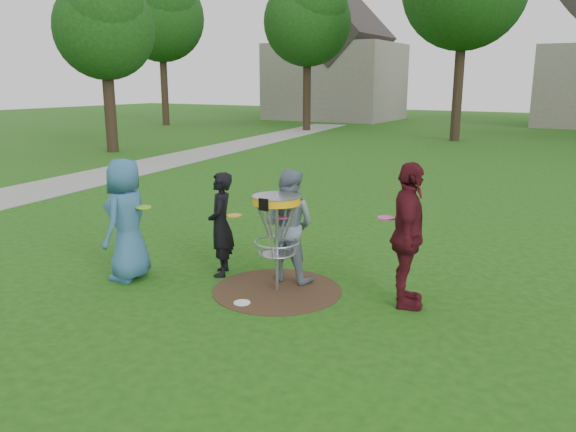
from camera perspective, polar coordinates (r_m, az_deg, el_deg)
The scene contains 10 objects.
ground at distance 7.86m, azimuth -1.11°, elevation -7.56°, with size 100.00×100.00×0.00m, color #19470F.
dirt_patch at distance 7.85m, azimuth -1.11°, elevation -7.53°, with size 1.80×1.80×0.01m, color #47331E.
concrete_path at distance 20.05m, azimuth -13.75°, elevation 5.08°, with size 2.20×40.00×0.02m, color #9E9E99.
player_blue at distance 8.40m, azimuth -16.08°, elevation -0.37°, with size 0.87×0.56×1.77m, color #315F86.
player_black at distance 8.32m, azimuth -6.84°, elevation -0.85°, with size 0.56×0.37×1.55m, color black.
player_grey at distance 8.04m, azimuth 0.06°, elevation -0.94°, with size 0.79×0.62×1.63m, color slate.
player_maroon at distance 7.21m, azimuth 12.08°, elevation -1.98°, with size 1.10×0.46×1.87m, color #50121B.
disc_on_grass at distance 7.43m, azimuth -4.70°, elevation -8.80°, with size 0.22×0.22×0.02m, color silver.
disc_golf_basket at distance 7.55m, azimuth -1.15°, elevation -0.32°, with size 0.66×0.67×1.38m.
held_discs at distance 7.72m, azimuth -3.10°, elevation 0.18°, with size 3.51×1.11×0.22m.
Camera 1 is at (3.83, -6.25, 2.83)m, focal length 35.00 mm.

